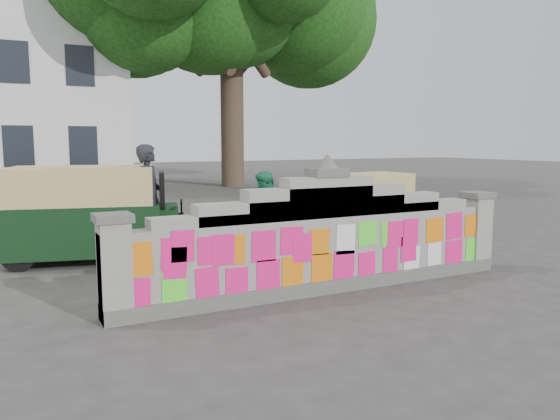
{
  "coord_description": "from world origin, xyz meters",
  "views": [
    {
      "loc": [
        -4.22,
        -6.64,
        2.19
      ],
      "look_at": [
        -0.25,
        1.0,
        1.1
      ],
      "focal_mm": 35.0,
      "sensor_mm": 36.0,
      "label": 1
    }
  ],
  "objects_px": {
    "pedestrian": "(266,215)",
    "rickshaw_left": "(89,212)",
    "cyclist_bike": "(151,231)",
    "rickshaw_right": "(365,202)",
    "cyclist_rider": "(150,210)"
  },
  "relations": [
    {
      "from": "pedestrian",
      "to": "cyclist_bike",
      "type": "bearing_deg",
      "value": -143.13
    },
    {
      "from": "rickshaw_left",
      "to": "cyclist_bike",
      "type": "bearing_deg",
      "value": -13.43
    },
    {
      "from": "rickshaw_left",
      "to": "cyclist_rider",
      "type": "bearing_deg",
      "value": -13.43
    },
    {
      "from": "pedestrian",
      "to": "rickshaw_left",
      "type": "relative_size",
      "value": 0.5
    },
    {
      "from": "rickshaw_left",
      "to": "pedestrian",
      "type": "bearing_deg",
      "value": -8.89
    },
    {
      "from": "cyclist_rider",
      "to": "pedestrian",
      "type": "bearing_deg",
      "value": -94.33
    },
    {
      "from": "pedestrian",
      "to": "cyclist_rider",
      "type": "bearing_deg",
      "value": -143.13
    },
    {
      "from": "pedestrian",
      "to": "rickshaw_right",
      "type": "distance_m",
      "value": 3.75
    },
    {
      "from": "cyclist_bike",
      "to": "pedestrian",
      "type": "relative_size",
      "value": 1.3
    },
    {
      "from": "cyclist_bike",
      "to": "cyclist_rider",
      "type": "height_order",
      "value": "cyclist_rider"
    },
    {
      "from": "pedestrian",
      "to": "rickshaw_left",
      "type": "xyz_separation_m",
      "value": [
        -2.97,
        1.29,
        0.08
      ]
    },
    {
      "from": "rickshaw_right",
      "to": "rickshaw_left",
      "type": "bearing_deg",
      "value": -2.33
    },
    {
      "from": "cyclist_rider",
      "to": "rickshaw_right",
      "type": "relative_size",
      "value": 0.72
    },
    {
      "from": "cyclist_rider",
      "to": "rickshaw_left",
      "type": "bearing_deg",
      "value": 78.72
    },
    {
      "from": "cyclist_bike",
      "to": "rickshaw_right",
      "type": "bearing_deg",
      "value": -64.97
    }
  ]
}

